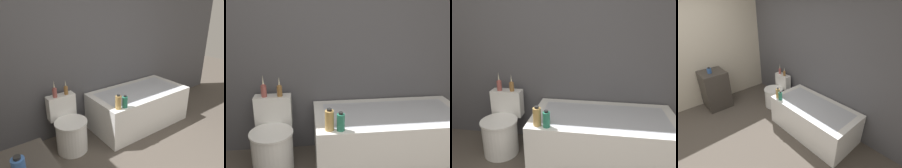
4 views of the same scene
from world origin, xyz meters
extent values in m
plane|color=#4C443D|center=(0.00, 0.00, 0.00)|extent=(12.00, 12.00, 0.00)
cube|color=#4C4C51|center=(0.00, 2.13, 1.30)|extent=(6.40, 0.06, 2.60)
cube|color=beige|center=(-1.68, 0.80, 1.30)|extent=(0.06, 6.40, 2.60)
cube|color=white|center=(0.73, 1.68, 0.29)|extent=(1.54, 0.80, 0.58)
cube|color=#B7BCC6|center=(0.73, 1.68, 0.57)|extent=(1.34, 0.60, 0.01)
cylinder|color=white|center=(-0.47, 1.66, 0.21)|extent=(0.41, 0.41, 0.42)
cylinder|color=white|center=(-0.47, 1.66, 0.43)|extent=(0.43, 0.43, 0.02)
cube|color=white|center=(-0.47, 1.94, 0.54)|extent=(0.38, 0.15, 0.34)
cube|color=#38332D|center=(-1.36, 0.67, 0.42)|extent=(0.55, 0.51, 0.85)
cylinder|color=#335999|center=(-1.33, 0.62, 0.90)|extent=(0.09, 0.09, 0.11)
cylinder|color=black|center=(-1.33, 0.62, 0.97)|extent=(0.05, 0.05, 0.02)
cylinder|color=#994C47|center=(-0.55, 1.92, 0.77)|extent=(0.06, 0.06, 0.12)
sphere|color=#994C47|center=(-0.55, 1.92, 0.83)|extent=(0.04, 0.04, 0.04)
cone|color=beige|center=(-0.55, 1.92, 0.89)|extent=(0.02, 0.02, 0.11)
cylinder|color=olive|center=(-0.39, 1.92, 0.77)|extent=(0.05, 0.05, 0.11)
sphere|color=olive|center=(-0.39, 1.92, 0.82)|extent=(0.04, 0.04, 0.04)
cone|color=beige|center=(-0.39, 1.92, 0.87)|extent=(0.02, 0.02, 0.10)
cylinder|color=tan|center=(0.08, 1.37, 0.67)|extent=(0.08, 0.08, 0.18)
cylinder|color=black|center=(0.08, 1.37, 0.77)|extent=(0.04, 0.04, 0.02)
cylinder|color=#267259|center=(0.18, 1.35, 0.65)|extent=(0.07, 0.07, 0.15)
cylinder|color=black|center=(0.18, 1.35, 0.74)|extent=(0.04, 0.04, 0.02)
camera|label=1|loc=(-1.50, -0.66, 1.91)|focal=35.00mm
camera|label=2|loc=(-0.09, -0.70, 1.66)|focal=42.00mm
camera|label=3|loc=(0.63, -0.49, 1.63)|focal=35.00mm
camera|label=4|loc=(2.39, -0.38, 2.31)|focal=28.00mm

